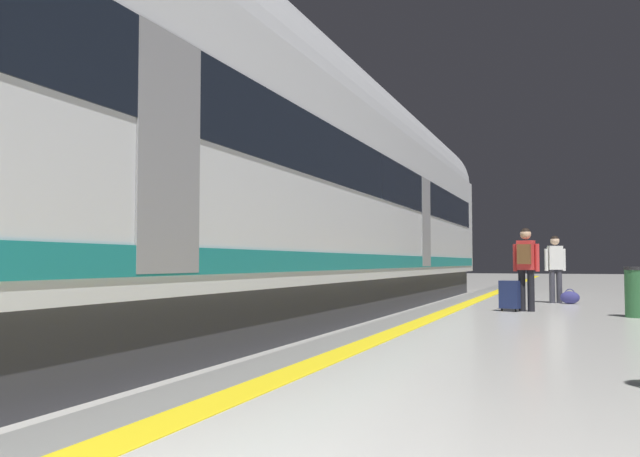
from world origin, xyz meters
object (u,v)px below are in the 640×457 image
Objects in this scene: duffel_bag_mid at (570,297)px; waste_bin at (638,292)px; high_speed_train at (258,165)px; suitcase_near at (510,295)px; passenger_near at (526,262)px; passenger_mid at (555,264)px.

waste_bin is (1.16, -3.70, 0.30)m from duffel_bag_mid.
high_speed_train is 9.17m from duffel_bag_mid.
suitcase_near is 3.21m from duffel_bag_mid.
high_speed_train reaches higher than passenger_near.
suitcase_near is at bearing -110.63° from duffel_bag_mid.
waste_bin is (1.48, -3.91, -0.49)m from passenger_mid.
passenger_mid is (0.49, 3.11, -0.05)m from passenger_near.
waste_bin is at bearing -16.99° from suitcase_near.
passenger_near is at bearing -98.98° from passenger_mid.
passenger_near is 0.74m from suitcase_near.
duffel_bag_mid is 3.89m from waste_bin.
passenger_mid is at bearing 110.71° from waste_bin.
duffel_bag_mid is (1.13, 3.00, -0.18)m from suitcase_near.
passenger_near reaches higher than waste_bin.
waste_bin is (2.29, -0.70, 0.12)m from suitcase_near.
duffel_bag_mid is at bearing 59.51° from high_speed_train.
waste_bin is at bearing -72.60° from duffel_bag_mid.
high_speed_train is 17.87× the size of passenger_near.
suitcase_near is 0.38× the size of passenger_mid.
high_speed_train is 33.08× the size of waste_bin.
passenger_mid reaches higher than suitcase_near.
passenger_near is at bearing 52.14° from high_speed_train.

